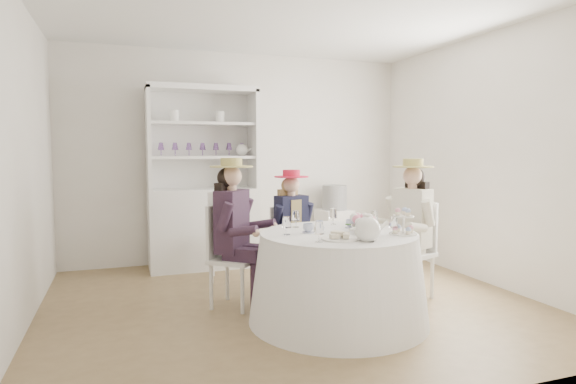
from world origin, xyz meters
name	(u,v)px	position (x,y,z in m)	size (l,w,h in m)	color
ground	(291,303)	(0.00, 0.00, 0.00)	(4.50, 4.50, 0.00)	brown
ceiling	(292,11)	(0.00, 0.00, 2.70)	(4.50, 4.50, 0.00)	white
wall_back	(241,158)	(0.00, 2.00, 1.35)	(4.50, 4.50, 0.00)	silver
wall_front	(417,169)	(0.00, -2.00, 1.35)	(4.50, 4.50, 0.00)	silver
wall_left	(18,163)	(-2.25, 0.00, 1.35)	(4.50, 4.50, 0.00)	silver
wall_right	(487,159)	(2.25, 0.00, 1.35)	(4.50, 4.50, 0.00)	silver
tea_table	(338,277)	(0.21, -0.58, 0.38)	(1.52, 1.52, 0.76)	white
hutch	(203,204)	(-0.55, 1.68, 0.79)	(1.38, 0.68, 2.21)	silver
side_table	(334,233)	(1.24, 1.72, 0.32)	(0.41, 0.41, 0.64)	silver
hatbox	(334,197)	(1.24, 1.72, 0.81)	(0.33, 0.33, 0.33)	black
guest_left	(234,224)	(-0.53, 0.07, 0.78)	(0.59, 0.57, 1.38)	silver
guest_mid	(292,222)	(0.16, 0.41, 0.71)	(0.47, 0.50, 1.25)	silver
guest_right	(410,220)	(1.14, -0.24, 0.77)	(0.57, 0.52, 1.37)	silver
spare_chair	(227,233)	(-0.42, 0.96, 0.54)	(0.49, 0.49, 1.00)	silver
teacup_a	(308,229)	(-0.03, -0.51, 0.79)	(0.09, 0.09, 0.07)	white
teacup_b	(319,225)	(0.15, -0.32, 0.79)	(0.07, 0.07, 0.06)	white
teacup_c	(351,224)	(0.42, -0.39, 0.79)	(0.09, 0.09, 0.07)	white
flower_bowl	(365,230)	(0.40, -0.69, 0.79)	(0.23, 0.23, 0.06)	white
flower_arrangement	(362,220)	(0.44, -0.58, 0.85)	(0.20, 0.20, 0.07)	pink
table_teapot	(368,229)	(0.26, -0.99, 0.85)	(0.28, 0.20, 0.21)	white
sandwich_plate	(340,237)	(0.09, -0.87, 0.77)	(0.29, 0.29, 0.06)	white
cupcake_stand	(403,225)	(0.68, -0.83, 0.83)	(0.23, 0.23, 0.21)	white
stemware_set	(339,224)	(0.21, -0.58, 0.83)	(0.95, 0.95, 0.15)	white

